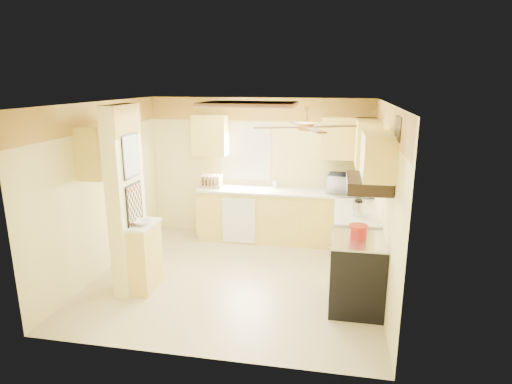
% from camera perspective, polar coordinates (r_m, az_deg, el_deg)
% --- Properties ---
extents(floor, '(4.00, 4.00, 0.00)m').
position_cam_1_polar(floor, '(6.38, -2.66, -11.26)').
color(floor, beige).
rests_on(floor, ground).
extents(ceiling, '(4.00, 4.00, 0.00)m').
position_cam_1_polar(ceiling, '(5.75, -2.96, 11.77)').
color(ceiling, white).
rests_on(ceiling, wall_back).
extents(wall_back, '(4.00, 0.00, 4.00)m').
position_cam_1_polar(wall_back, '(7.76, 0.42, 3.22)').
color(wall_back, '#F5E795').
rests_on(wall_back, floor).
extents(wall_front, '(4.00, 0.00, 4.00)m').
position_cam_1_polar(wall_front, '(4.21, -8.78, -6.95)').
color(wall_front, '#F5E795').
rests_on(wall_front, floor).
extents(wall_left, '(0.00, 3.80, 3.80)m').
position_cam_1_polar(wall_left, '(6.68, -19.74, 0.47)').
color(wall_left, '#F5E795').
rests_on(wall_left, floor).
extents(wall_right, '(0.00, 3.80, 3.80)m').
position_cam_1_polar(wall_right, '(5.83, 16.71, -1.27)').
color(wall_right, '#F5E795').
rests_on(wall_right, floor).
extents(wallpaper_border, '(4.00, 0.02, 0.40)m').
position_cam_1_polar(wallpaper_border, '(7.60, 0.41, 10.97)').
color(wallpaper_border, '#FDD14A').
rests_on(wallpaper_border, wall_back).
extents(partition_column, '(0.20, 0.70, 2.50)m').
position_cam_1_polar(partition_column, '(5.91, -16.91, -1.08)').
color(partition_column, '#F5E795').
rests_on(partition_column, floor).
extents(partition_ledge, '(0.25, 0.55, 0.90)m').
position_cam_1_polar(partition_ledge, '(6.07, -14.48, -8.48)').
color(partition_ledge, '#DDC15F').
rests_on(partition_ledge, floor).
extents(ledge_top, '(0.28, 0.58, 0.04)m').
position_cam_1_polar(ledge_top, '(5.91, -14.77, -4.28)').
color(ledge_top, white).
rests_on(ledge_top, partition_ledge).
extents(lower_cabinets_back, '(3.00, 0.60, 0.90)m').
position_cam_1_polar(lower_cabinets_back, '(7.60, 3.73, -3.29)').
color(lower_cabinets_back, '#DDC15F').
rests_on(lower_cabinets_back, floor).
extents(lower_cabinets_right, '(0.60, 1.40, 0.90)m').
position_cam_1_polar(lower_cabinets_right, '(6.62, 13.09, -6.42)').
color(lower_cabinets_right, '#DDC15F').
rests_on(lower_cabinets_right, floor).
extents(countertop_back, '(3.04, 0.64, 0.04)m').
position_cam_1_polar(countertop_back, '(7.46, 3.78, 0.12)').
color(countertop_back, white).
rests_on(countertop_back, lower_cabinets_back).
extents(countertop_right, '(0.64, 1.44, 0.04)m').
position_cam_1_polar(countertop_right, '(6.47, 13.24, -2.53)').
color(countertop_right, white).
rests_on(countertop_right, lower_cabinets_right).
extents(dishwasher_panel, '(0.58, 0.02, 0.80)m').
position_cam_1_polar(dishwasher_panel, '(7.44, -2.33, -3.84)').
color(dishwasher_panel, white).
rests_on(dishwasher_panel, lower_cabinets_back).
extents(window, '(0.92, 0.02, 1.02)m').
position_cam_1_polar(window, '(7.74, -1.43, 5.44)').
color(window, white).
rests_on(window, wall_back).
extents(upper_cab_back_left, '(0.60, 0.35, 0.70)m').
position_cam_1_polar(upper_cab_back_left, '(7.69, -6.11, 7.56)').
color(upper_cab_back_left, '#DDC15F').
rests_on(upper_cab_back_left, wall_back).
extents(upper_cab_back_right, '(0.90, 0.35, 0.70)m').
position_cam_1_polar(upper_cab_back_right, '(7.37, 12.22, 7.02)').
color(upper_cab_back_right, '#DDC15F').
rests_on(upper_cab_back_right, wall_back).
extents(upper_cab_right, '(0.35, 1.00, 0.70)m').
position_cam_1_polar(upper_cab_right, '(6.92, 14.60, 6.39)').
color(upper_cab_right, '#DDC15F').
rests_on(upper_cab_right, wall_right).
extents(upper_cab_left_wall, '(0.35, 0.75, 0.70)m').
position_cam_1_polar(upper_cab_left_wall, '(6.27, -19.95, 5.18)').
color(upper_cab_left_wall, '#DDC15F').
rests_on(upper_cab_left_wall, wall_left).
extents(upper_cab_over_stove, '(0.35, 0.76, 0.52)m').
position_cam_1_polar(upper_cab_over_stove, '(5.13, 15.94, 4.69)').
color(upper_cab_over_stove, '#DDC15F').
rests_on(upper_cab_over_stove, wall_right).
extents(stove, '(0.68, 0.77, 0.92)m').
position_cam_1_polar(stove, '(5.56, 13.23, -10.52)').
color(stove, black).
rests_on(stove, floor).
extents(range_hood, '(0.50, 0.76, 0.14)m').
position_cam_1_polar(range_hood, '(5.18, 14.75, 1.15)').
color(range_hood, black).
rests_on(range_hood, upper_cab_over_stove).
extents(poster_menu, '(0.02, 0.42, 0.57)m').
position_cam_1_polar(poster_menu, '(5.73, -16.36, 4.64)').
color(poster_menu, black).
rests_on(poster_menu, partition_column).
extents(poster_nashville, '(0.02, 0.42, 0.57)m').
position_cam_1_polar(poster_nashville, '(5.87, -15.90, -1.61)').
color(poster_nashville, black).
rests_on(poster_nashville, partition_column).
extents(ceiling_light_panel, '(1.35, 0.95, 0.06)m').
position_cam_1_polar(ceiling_light_panel, '(6.22, -0.95, 11.59)').
color(ceiling_light_panel, brown).
rests_on(ceiling_light_panel, ceiling).
extents(ceiling_fan, '(1.15, 1.15, 0.26)m').
position_cam_1_polar(ceiling_fan, '(4.92, 6.67, 8.70)').
color(ceiling_fan, gold).
rests_on(ceiling_fan, ceiling).
extents(vent_grate, '(0.02, 0.40, 0.25)m').
position_cam_1_polar(vent_grate, '(4.75, 18.47, 8.02)').
color(vent_grate, black).
rests_on(vent_grate, wall_right).
extents(microwave, '(0.62, 0.46, 0.32)m').
position_cam_1_polar(microwave, '(7.35, 11.87, 1.06)').
color(microwave, white).
rests_on(microwave, countertop_back).
extents(bowl, '(0.26, 0.26, 0.06)m').
position_cam_1_polar(bowl, '(5.86, -14.96, -3.94)').
color(bowl, white).
rests_on(bowl, ledge_top).
extents(dutch_oven, '(0.23, 0.23, 0.16)m').
position_cam_1_polar(dutch_oven, '(5.42, 13.46, -5.10)').
color(dutch_oven, '#B11E17').
rests_on(dutch_oven, stove).
extents(kettle, '(0.16, 0.16, 0.25)m').
position_cam_1_polar(kettle, '(6.14, 13.46, -2.17)').
color(kettle, silver).
rests_on(kettle, countertop_right).
extents(dish_rack, '(0.38, 0.28, 0.22)m').
position_cam_1_polar(dish_rack, '(7.69, -5.96, 1.28)').
color(dish_rack, tan).
rests_on(dish_rack, countertop_back).
extents(utensil_crock, '(0.09, 0.09, 0.19)m').
position_cam_1_polar(utensil_crock, '(7.61, 2.63, 1.07)').
color(utensil_crock, white).
rests_on(utensil_crock, countertop_back).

